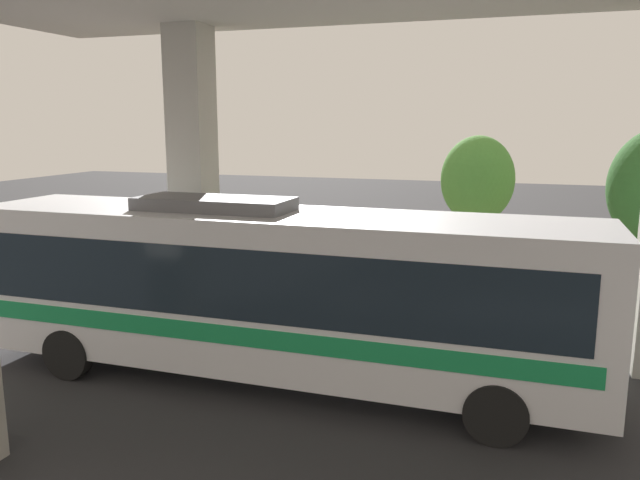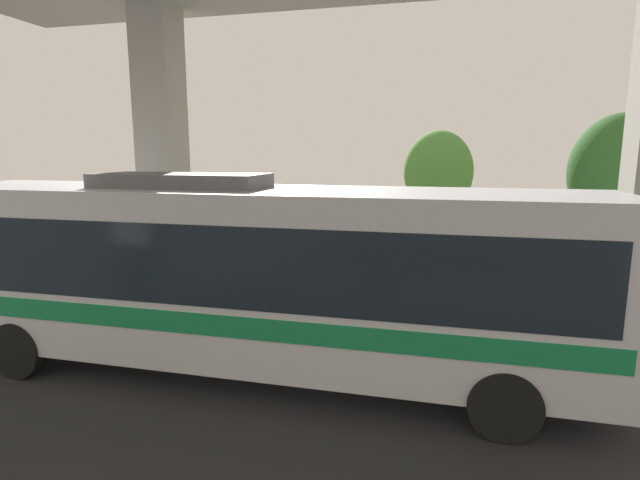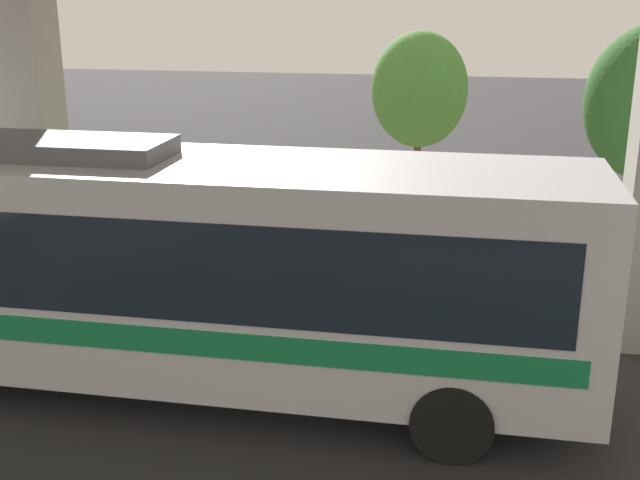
{
  "view_description": "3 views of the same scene",
  "coord_description": "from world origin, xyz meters",
  "views": [
    {
      "loc": [
        13.76,
        2.49,
        4.93
      ],
      "look_at": [
        1.24,
        -1.67,
        2.43
      ],
      "focal_mm": 35.0,
      "sensor_mm": 36.0,
      "label": 1
    },
    {
      "loc": [
        11.11,
        1.33,
        3.9
      ],
      "look_at": [
        0.38,
        -1.35,
        1.94
      ],
      "focal_mm": 28.0,
      "sensor_mm": 36.0,
      "label": 2
    },
    {
      "loc": [
        12.99,
        2.27,
        5.44
      ],
      "look_at": [
        0.69,
        -0.05,
        1.49
      ],
      "focal_mm": 45.0,
      "sensor_mm": 36.0,
      "label": 3
    }
  ],
  "objects": [
    {
      "name": "planter_front",
      "position": [
        -2.2,
        -3.39,
        0.99
      ],
      "size": [
        1.68,
        1.68,
        1.98
      ],
      "color": "#ADA89E",
      "rests_on": "ground"
    },
    {
      "name": "planter_middle",
      "position": [
        -1.0,
        -4.5,
        0.87
      ],
      "size": [
        1.14,
        1.14,
        1.68
      ],
      "color": "#ADA89E",
      "rests_on": "ground"
    },
    {
      "name": "sidewalk_strip",
      "position": [
        -3.0,
        0.0,
        0.01
      ],
      "size": [
        6.0,
        40.0,
        0.02
      ],
      "color": "#7A6656",
      "rests_on": "ground"
    },
    {
      "name": "ground_plane",
      "position": [
        0.0,
        0.0,
        0.0
      ],
      "size": [
        80.0,
        80.0,
        0.0
      ],
      "primitive_type": "plane",
      "color": "#2D2D30",
      "rests_on": "ground"
    },
    {
      "name": "street_tree_far",
      "position": [
        -4.98,
        1.12,
        3.28
      ],
      "size": [
        2.12,
        2.12,
        4.56
      ],
      "color": "brown",
      "rests_on": "ground"
    },
    {
      "name": "planter_back",
      "position": [
        -0.77,
        2.08,
        0.74
      ],
      "size": [
        1.13,
        1.13,
        1.5
      ],
      "color": "#ADA89E",
      "rests_on": "ground"
    },
    {
      "name": "fire_hydrant",
      "position": [
        -1.69,
        0.15,
        0.5
      ],
      "size": [
        0.52,
        0.25,
        1.0
      ],
      "color": "red",
      "rests_on": "ground"
    },
    {
      "name": "bus",
      "position": [
        3.26,
        -1.93,
        1.92
      ],
      "size": [
        2.56,
        11.9,
        3.53
      ],
      "color": "silver",
      "rests_on": "ground"
    }
  ]
}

